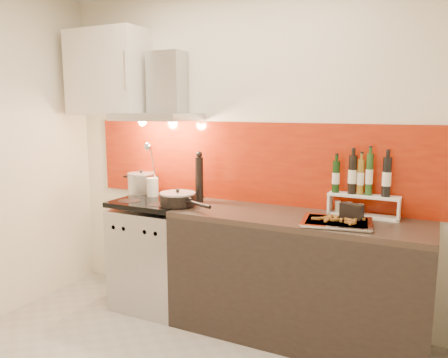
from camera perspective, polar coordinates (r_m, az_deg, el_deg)
The scene contains 13 objects.
back_wall at distance 3.49m, azimuth 3.27°, elevation 3.50°, with size 3.40×0.02×2.60m, color silver.
backsplash at distance 3.47m, azimuth 3.94°, elevation 2.12°, with size 3.00×0.02×0.64m, color maroon.
range_stove at distance 3.75m, azimuth -8.76°, elevation -9.65°, with size 0.60×0.60×0.91m.
counter at distance 3.25m, azimuth 9.33°, elevation -12.51°, with size 1.80×0.60×0.90m.
range_hood at distance 3.67m, azimuth -7.97°, elevation 10.62°, with size 0.62×0.50×0.61m.
upper_cabinet at distance 4.00m, azimuth -14.85°, elevation 13.26°, with size 0.70×0.35×0.72m, color beige.
stock_pot at distance 3.92m, azimuth -10.74°, elevation -0.46°, with size 0.24×0.24×0.21m.
saute_pan at distance 3.38m, azimuth -6.00°, elevation -2.59°, with size 0.51×0.31×0.13m.
utensil_jar at distance 3.73m, azimuth -9.38°, elevation -0.28°, with size 0.10×0.15×0.47m.
pepper_mill at distance 3.50m, azimuth -3.25°, elevation 0.19°, with size 0.06×0.06×0.41m.
step_shelf at distance 3.17m, azimuth 17.58°, elevation -1.26°, with size 0.48×0.13×0.45m.
caddy_box at distance 3.03m, azimuth 16.33°, elevation -4.30°, with size 0.15×0.06×0.13m, color black.
baking_tray at distance 2.95m, azimuth 14.53°, elevation -5.44°, with size 0.49×0.41×0.03m.
Camera 1 is at (1.36, -1.80, 1.65)m, focal length 35.00 mm.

